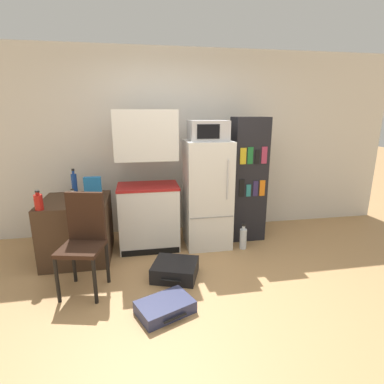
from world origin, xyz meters
TOP-DOWN VIEW (x-y plane):
  - ground_plane at (0.00, 0.00)m, footprint 24.00×24.00m
  - wall_back at (0.20, 2.00)m, footprint 6.40×0.10m
  - side_table at (-1.34, 1.20)m, footprint 0.78×0.80m
  - kitchen_hutch at (-0.46, 1.34)m, footprint 0.78×0.52m
  - refrigerator at (0.32, 1.31)m, footprint 0.59×0.60m
  - microwave at (0.32, 1.31)m, footprint 0.48×0.43m
  - bookshelf at (0.93, 1.43)m, footprint 0.46×0.35m
  - bottle_blue_soda at (-1.40, 1.54)m, footprint 0.07×0.07m
  - bottle_ketchup_red at (-1.64, 0.86)m, footprint 0.09×0.09m
  - bottle_milk_white at (-1.34, 1.13)m, footprint 0.07×0.07m
  - bottle_amber_beer at (-1.07, 1.22)m, footprint 0.07×0.07m
  - bottle_clear_short at (-1.09, 1.33)m, footprint 0.07×0.07m
  - cereal_box at (-1.09, 1.05)m, footprint 0.19×0.07m
  - chair at (-1.13, 0.48)m, footprint 0.48×0.48m
  - suitcase_large_flat at (-0.21, 0.51)m, footprint 0.59×0.56m
  - suitcase_small_flat at (-0.38, -0.08)m, footprint 0.58×0.50m
  - water_bottle_front at (0.77, 1.06)m, footprint 0.09×0.09m

SIDE VIEW (x-z plane):
  - ground_plane at x=0.00m, z-range 0.00..0.00m
  - suitcase_small_flat at x=-0.38m, z-range 0.00..0.11m
  - suitcase_large_flat at x=-0.21m, z-range 0.00..0.17m
  - water_bottle_front at x=0.77m, z-range -0.03..0.32m
  - side_table at x=-1.34m, z-range 0.00..0.75m
  - chair at x=-1.13m, z-range 0.09..1.09m
  - refrigerator at x=0.32m, z-range 0.00..1.42m
  - bottle_milk_white at x=-1.34m, z-range 0.74..0.89m
  - bottle_clear_short at x=-1.09m, z-range 0.74..0.90m
  - kitchen_hutch at x=-0.46m, z-range -0.07..1.73m
  - bottle_amber_beer at x=-1.07m, z-range 0.74..0.95m
  - bottle_ketchup_red at x=-1.64m, z-range 0.74..0.95m
  - bookshelf at x=0.93m, z-range 0.00..1.71m
  - bottle_blue_soda at x=-1.40m, z-range 0.73..1.04m
  - cereal_box at x=-1.09m, z-range 0.75..1.05m
  - wall_back at x=0.20m, z-range 0.00..2.64m
  - microwave at x=0.32m, z-range 1.42..1.67m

